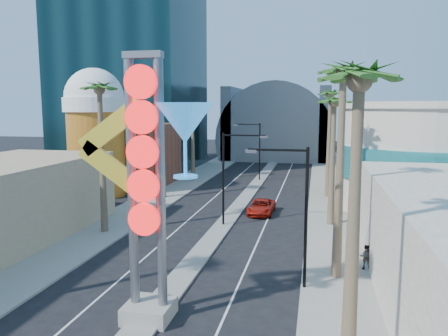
# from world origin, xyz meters

# --- Properties ---
(sidewalk_west) EXTENTS (5.00, 100.00, 0.15)m
(sidewalk_west) POSITION_xyz_m (-9.50, 35.00, 0.07)
(sidewalk_west) COLOR gray
(sidewalk_west) RESTS_ON ground
(sidewalk_east) EXTENTS (5.00, 100.00, 0.15)m
(sidewalk_east) POSITION_xyz_m (9.50, 35.00, 0.07)
(sidewalk_east) COLOR gray
(sidewalk_east) RESTS_ON ground
(median) EXTENTS (1.60, 84.00, 0.15)m
(median) POSITION_xyz_m (0.00, 38.00, 0.07)
(median) COLOR gray
(median) RESTS_ON ground
(hotel_tower) EXTENTS (20.00, 20.00, 50.00)m
(hotel_tower) POSITION_xyz_m (-22.00, 52.00, 25.00)
(hotel_tower) COLOR black
(hotel_tower) RESTS_ON ground
(brick_filler_west) EXTENTS (10.00, 10.00, 8.00)m
(brick_filler_west) POSITION_xyz_m (-16.00, 38.00, 4.00)
(brick_filler_west) COLOR brown
(brick_filler_west) RESTS_ON ground
(filler_east) EXTENTS (10.00, 20.00, 10.00)m
(filler_east) POSITION_xyz_m (16.00, 48.00, 5.00)
(filler_east) COLOR tan
(filler_east) RESTS_ON ground
(beer_mug) EXTENTS (7.00, 7.00, 14.50)m
(beer_mug) POSITION_xyz_m (-17.00, 30.00, 7.84)
(beer_mug) COLOR #AA4416
(beer_mug) RESTS_ON ground
(turquoise_building) EXTENTS (16.60, 16.60, 10.60)m
(turquoise_building) POSITION_xyz_m (18.00, 30.00, 5.25)
(turquoise_building) COLOR #B2AD97
(turquoise_building) RESTS_ON ground
(canopy) EXTENTS (22.00, 16.00, 22.00)m
(canopy) POSITION_xyz_m (0.00, 72.00, 4.31)
(canopy) COLOR slate
(canopy) RESTS_ON ground
(neon_sign) EXTENTS (6.53, 2.60, 12.55)m
(neon_sign) POSITION_xyz_m (0.82, 2.96, 7.31)
(neon_sign) COLOR gray
(neon_sign) RESTS_ON ground
(streetlight_0) EXTENTS (3.79, 0.25, 8.00)m
(streetlight_0) POSITION_xyz_m (0.55, 20.00, 4.88)
(streetlight_0) COLOR black
(streetlight_0) RESTS_ON ground
(streetlight_1) EXTENTS (3.79, 0.25, 8.00)m
(streetlight_1) POSITION_xyz_m (-0.55, 44.00, 4.88)
(streetlight_1) COLOR black
(streetlight_1) RESTS_ON ground
(streetlight_2) EXTENTS (3.45, 0.25, 8.00)m
(streetlight_2) POSITION_xyz_m (6.72, 8.00, 4.83)
(streetlight_2) COLOR black
(streetlight_2) RESTS_ON ground
(palm_1) EXTENTS (2.40, 2.40, 12.70)m
(palm_1) POSITION_xyz_m (-9.00, 16.00, 10.82)
(palm_1) COLOR brown
(palm_1) RESTS_ON ground
(palm_2) EXTENTS (2.40, 2.40, 11.20)m
(palm_2) POSITION_xyz_m (-9.00, 30.00, 9.48)
(palm_2) COLOR brown
(palm_2) RESTS_ON ground
(palm_3) EXTENTS (2.40, 2.40, 11.20)m
(palm_3) POSITION_xyz_m (-9.00, 42.00, 9.48)
(palm_3) COLOR brown
(palm_3) RESTS_ON ground
(palm_4) EXTENTS (2.40, 2.40, 12.20)m
(palm_4) POSITION_xyz_m (9.00, 0.00, 10.38)
(palm_4) COLOR brown
(palm_4) RESTS_ON ground
(palm_5) EXTENTS (2.40, 2.40, 13.20)m
(palm_5) POSITION_xyz_m (9.00, 10.00, 11.27)
(palm_5) COLOR brown
(palm_5) RESTS_ON ground
(palm_6) EXTENTS (2.40, 2.40, 11.70)m
(palm_6) POSITION_xyz_m (9.00, 22.00, 9.93)
(palm_6) COLOR brown
(palm_6) RESTS_ON ground
(palm_7) EXTENTS (2.40, 2.40, 12.70)m
(palm_7) POSITION_xyz_m (9.00, 34.00, 10.82)
(palm_7) COLOR brown
(palm_7) RESTS_ON ground
(red_pickup) EXTENTS (2.42, 4.96, 1.36)m
(red_pickup) POSITION_xyz_m (2.67, 24.96, 0.68)
(red_pickup) COLOR #B31A0D
(red_pickup) RESTS_ON ground
(pedestrian_b) EXTENTS (0.89, 0.77, 1.55)m
(pedestrian_b) POSITION_xyz_m (10.83, 11.57, 0.93)
(pedestrian_b) COLOR gray
(pedestrian_b) RESTS_ON sidewalk_east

